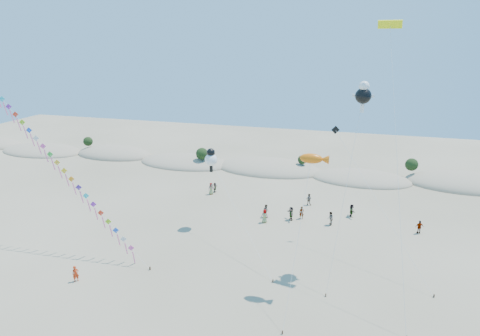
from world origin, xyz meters
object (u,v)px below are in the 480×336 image
at_px(fish_kite, 314,159).
at_px(flyer_foreground, 76,274).
at_px(kite_train, 40,144).
at_px(parafoil_kite, 390,32).

bearing_deg(fish_kite, flyer_foreground, -165.35).
relative_size(kite_train, parafoil_kite, 1.09).
relative_size(fish_kite, parafoil_kite, 0.54).
bearing_deg(parafoil_kite, flyer_foreground, -156.48).
xyz_separation_m(kite_train, flyer_foreground, (7.86, -6.61, -10.75)).
height_order(kite_train, fish_kite, kite_train).
distance_m(parafoil_kite, flyer_foreground, 36.98).
bearing_deg(parafoil_kite, kite_train, -171.55).
bearing_deg(kite_train, flyer_foreground, -40.06).
height_order(kite_train, parafoil_kite, parafoil_kite).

